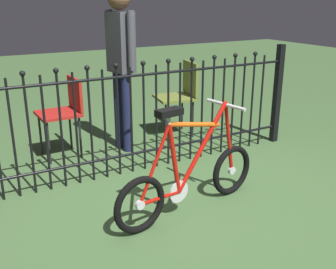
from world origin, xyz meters
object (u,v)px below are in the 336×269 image
Objects in this scene: bicycle at (190,177)px; person_visitor at (121,55)px; chair_olive at (181,91)px; chair_red at (65,108)px.

person_visitor reaches higher than bicycle.
chair_olive is 0.51× the size of person_visitor.
bicycle is at bearing -118.75° from chair_olive.
bicycle is 1.72m from person_visitor.
chair_red is 0.93× the size of chair_olive.
bicycle is at bearing -73.48° from chair_red.
person_visitor is (0.10, 1.55, 0.75)m from bicycle.
bicycle is at bearing -93.80° from person_visitor.
chair_olive is 0.98m from person_visitor.
person_visitor reaches higher than chair_red.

